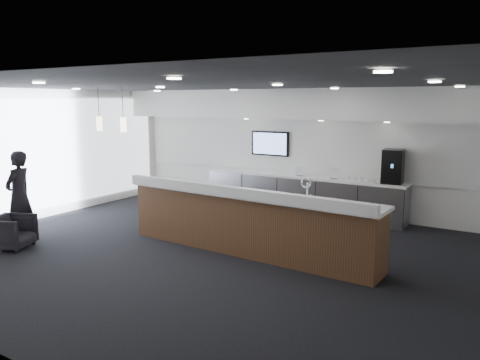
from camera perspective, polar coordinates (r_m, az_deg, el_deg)
The scene contains 24 objects.
ground at distance 8.52m, azimuth -2.97°, elevation -9.04°, with size 10.00×10.00×0.00m, color black.
ceiling at distance 8.07m, azimuth -3.16°, elevation 11.57°, with size 10.00×8.00×0.02m, color black.
back_wall at distance 11.64m, azimuth 8.26°, elevation 3.49°, with size 10.00×0.02×3.00m, color white.
left_wall at distance 11.74m, azimuth -23.57°, elevation 2.84°, with size 0.02×8.00×3.00m, color white.
soffit_bulkhead at distance 11.17m, azimuth 7.46°, elevation 9.17°, with size 10.00×0.90×0.70m, color silver.
alcove_panel at distance 11.61m, azimuth 8.21°, elevation 3.97°, with size 9.80×0.06×1.40m, color silver.
window_blinds_wall at distance 11.70m, azimuth -23.46°, elevation 2.83°, with size 0.04×7.36×2.55m, color silver.
back_credenza at distance 11.47m, azimuth 7.41°, elevation -1.75°, with size 5.06×0.66×0.95m.
wall_tv at distance 11.98m, azimuth 3.69°, elevation 4.46°, with size 1.05×0.08×0.62m.
pendant_left at distance 10.22m, azimuth -11.69°, elevation 6.77°, with size 0.12×0.12×0.30m, color #FFF0C6.
pendant_right at distance 10.71m, azimuth -14.43°, elevation 6.79°, with size 0.12×0.12×0.30m, color #FFF0C6.
ceiling_can_lights at distance 8.07m, azimuth -3.16°, elevation 11.36°, with size 7.00×5.00×0.02m, color white, non-canonical shape.
service_counter at distance 8.46m, azimuth 0.94°, elevation -5.08°, with size 5.01×1.05×1.49m.
coffee_machine at distance 10.68m, azimuth 18.14°, elevation 1.58°, with size 0.47×0.58×0.74m.
info_sign_left at distance 11.30m, azimuth 7.25°, elevation 1.15°, with size 0.18×0.02×0.25m, color silver.
info_sign_right at distance 10.97m, azimuth 11.43°, elevation 0.84°, with size 0.20×0.02×0.27m, color silver.
armchair at distance 9.73m, azimuth -26.02°, elevation -5.72°, with size 0.67×0.69×0.63m, color black.
lounge_guest at distance 10.34m, azimuth -25.35°, elevation -1.62°, with size 0.64×0.42×1.75m, color black.
cup_0 at distance 10.68m, azimuth 16.62°, elevation -0.09°, with size 0.10×0.10×0.09m, color white.
cup_1 at distance 10.71m, azimuth 15.89°, elevation -0.02°, with size 0.10×0.10×0.09m, color white.
cup_2 at distance 10.75m, azimuth 15.18°, elevation 0.04°, with size 0.10×0.10×0.09m, color white.
cup_3 at distance 10.79m, azimuth 14.47°, elevation 0.11°, with size 0.10×0.10×0.09m, color white.
cup_4 at distance 10.83m, azimuth 13.76°, elevation 0.17°, with size 0.10×0.10×0.09m, color white.
cup_5 at distance 10.88m, azimuth 13.06°, elevation 0.24°, with size 0.10×0.10×0.09m, color white.
Camera 1 is at (4.61, -6.62, 2.72)m, focal length 35.00 mm.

